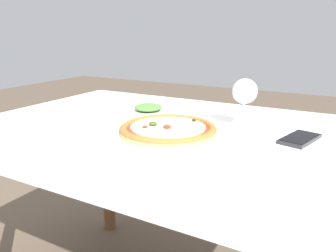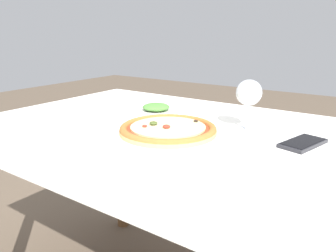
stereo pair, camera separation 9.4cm
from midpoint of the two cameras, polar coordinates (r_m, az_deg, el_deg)
The scene contains 6 objects.
dining_table at distance 1.05m, azimuth -3.46°, elevation -5.19°, with size 1.27×0.91×0.72m.
pizza_plate at distance 0.95m, azimuth -2.86°, elevation -0.80°, with size 0.31×0.31×0.04m.
fork at distance 1.20m, azimuth -26.60°, elevation 0.36°, with size 0.05×0.17×0.00m.
wine_glass_far_left at distance 1.02m, azimuth 10.65°, elevation 5.64°, with size 0.08×0.08×0.16m.
cell_phone at distance 0.96m, azimuth 19.41°, elevation -2.13°, with size 0.11×0.16×0.01m.
side_plate at distance 1.21m, azimuth -5.68°, elevation 2.79°, with size 0.17×0.17×0.04m.
Camera 1 is at (0.48, -0.85, 1.01)m, focal length 35.00 mm.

